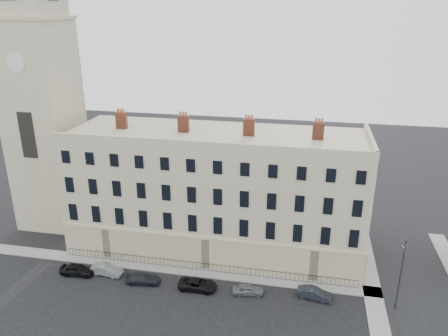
% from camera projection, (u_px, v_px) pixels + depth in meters
% --- Properties ---
extents(ground, '(160.00, 160.00, 0.00)m').
position_uv_depth(ground, '(248.00, 306.00, 45.52)').
color(ground, black).
rests_on(ground, ground).
extents(terrace, '(36.22, 12.22, 17.00)m').
position_uv_depth(terrace, '(216.00, 191.00, 54.96)').
color(terrace, beige).
rests_on(terrace, ground).
extents(church_tower, '(8.00, 8.13, 44.00)m').
position_uv_depth(church_tower, '(41.00, 93.00, 57.30)').
color(church_tower, beige).
rests_on(church_tower, ground).
extents(pavement_terrace, '(48.00, 2.00, 0.12)m').
position_uv_depth(pavement_terrace, '(171.00, 269.00, 51.93)').
color(pavement_terrace, gray).
rests_on(pavement_terrace, ground).
extents(pavement_east_return, '(2.00, 24.00, 0.12)m').
position_uv_depth(pavement_east_return, '(369.00, 276.00, 50.46)').
color(pavement_east_return, gray).
rests_on(pavement_east_return, ground).
extents(railings, '(35.00, 0.04, 0.96)m').
position_uv_depth(railings, '(205.00, 267.00, 51.39)').
color(railings, black).
rests_on(railings, ground).
extents(car_a, '(4.06, 1.79, 1.36)m').
position_uv_depth(car_a, '(77.00, 270.00, 50.67)').
color(car_a, black).
rests_on(car_a, ground).
extents(car_b, '(3.86, 1.65, 1.24)m').
position_uv_depth(car_b, '(107.00, 270.00, 50.71)').
color(car_b, gray).
rests_on(car_b, ground).
extents(car_c, '(4.13, 2.11, 1.15)m').
position_uv_depth(car_c, '(143.00, 279.00, 49.19)').
color(car_c, black).
rests_on(car_c, ground).
extents(car_d, '(4.29, 2.01, 1.19)m').
position_uv_depth(car_d, '(198.00, 285.00, 48.10)').
color(car_d, black).
rests_on(car_d, ground).
extents(car_e, '(3.55, 1.83, 1.16)m').
position_uv_depth(car_e, '(248.00, 289.00, 47.30)').
color(car_e, slate).
rests_on(car_e, ground).
extents(car_f, '(3.81, 1.81, 1.21)m').
position_uv_depth(car_f, '(314.00, 294.00, 46.59)').
color(car_f, '#22262E').
rests_on(car_f, ground).
extents(streetlamp, '(0.73, 1.67, 8.04)m').
position_uv_depth(streetlamp, '(401.00, 272.00, 43.69)').
color(streetlamp, '#333439').
rests_on(streetlamp, ground).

